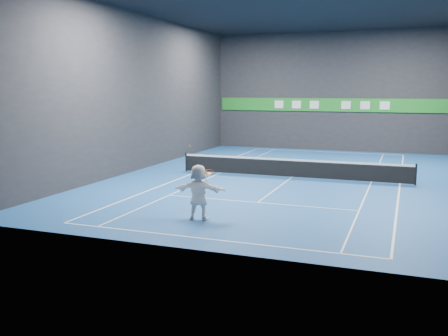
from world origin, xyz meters
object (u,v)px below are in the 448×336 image
(tennis_net, at_px, (292,168))
(tennis_racket, at_px, (209,173))
(player, at_px, (199,192))
(tennis_ball, at_px, (189,146))

(tennis_net, height_order, tennis_racket, tennis_racket)
(player, distance_m, tennis_racket, 0.80)
(tennis_ball, xyz_separation_m, tennis_net, (1.57, 9.76, -2.12))
(player, relative_size, tennis_racket, 3.91)
(player, distance_m, tennis_net, 9.84)
(player, xyz_separation_m, tennis_ball, (-0.34, -0.01, 1.65))
(tennis_net, bearing_deg, tennis_ball, -99.15)
(tennis_net, distance_m, tennis_racket, 9.81)
(player, height_order, tennis_racket, player)
(player, bearing_deg, tennis_ball, -5.96)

